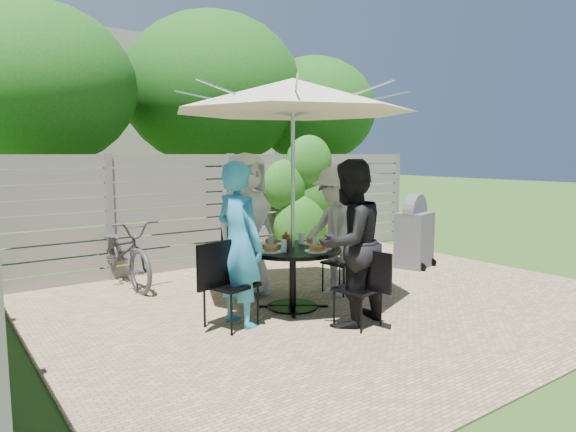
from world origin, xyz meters
TOP-DOWN VIEW (x-y plane):
  - backyard_envelope at (0.09, 10.29)m, footprint 60.00×60.00m
  - patio_table at (-0.67, 0.35)m, footprint 1.32×1.32m
  - umbrella at (-0.67, 0.35)m, footprint 3.24×3.24m
  - chair_back at (-0.85, 1.30)m, footprint 0.47×0.68m
  - person_back at (-0.82, 1.16)m, footprint 1.00×0.75m
  - chair_left at (-1.62, 0.17)m, footprint 0.73×0.57m
  - person_left at (-1.49, 0.20)m, footprint 0.53×0.71m
  - chair_front at (-0.50, -0.60)m, footprint 0.48×0.65m
  - person_front at (-0.52, -0.47)m, footprint 0.98×0.83m
  - chair_right at (0.28, 0.52)m, footprint 0.64×0.47m
  - person_right at (0.14, 0.50)m, footprint 0.81×1.19m
  - plate_back at (-0.74, 0.70)m, footprint 0.26×0.26m
  - plate_left at (-1.03, 0.28)m, footprint 0.26×0.26m
  - plate_front at (-0.61, -0.01)m, footprint 0.26×0.26m
  - plate_right at (-0.32, 0.41)m, footprint 0.26×0.26m
  - plate_extra at (-0.44, 0.08)m, footprint 0.24×0.24m
  - glass_back at (-0.82, 0.58)m, footprint 0.07×0.07m
  - glass_left at (-0.91, 0.20)m, footprint 0.07×0.07m
  - glass_front at (-0.52, 0.11)m, footprint 0.07×0.07m
  - glass_right at (-0.44, 0.50)m, footprint 0.07×0.07m
  - syrup_jug at (-0.74, 0.38)m, footprint 0.09×0.09m
  - coffee_cup at (-0.61, 0.58)m, footprint 0.08×0.08m
  - bicycle at (-1.97, 2.60)m, footprint 0.78×1.87m
  - bbq_grill at (2.24, 0.98)m, footprint 0.70×0.61m

SIDE VIEW (x-z plane):
  - chair_front at x=-0.50m, z-range -0.17..0.68m
  - chair_right at x=0.28m, z-range -0.17..0.69m
  - chair_back at x=-0.85m, z-range -0.18..0.75m
  - chair_left at x=-1.62m, z-range -0.19..0.77m
  - bicycle at x=-1.97m, z-range 0.00..0.96m
  - patio_table at x=-0.67m, z-range 0.15..0.89m
  - bbq_grill at x=2.24m, z-range -0.05..1.15m
  - plate_back at x=-0.74m, z-range 0.73..0.80m
  - plate_left at x=-1.03m, z-range 0.73..0.80m
  - plate_front at x=-0.61m, z-range 0.73..0.80m
  - plate_right at x=-0.32m, z-range 0.73..0.80m
  - plate_extra at x=-0.44m, z-range 0.73..0.80m
  - coffee_cup at x=-0.61m, z-range 0.74..0.86m
  - glass_back at x=-0.82m, z-range 0.74..0.88m
  - glass_left at x=-0.91m, z-range 0.74..0.88m
  - glass_front at x=-0.52m, z-range 0.74..0.88m
  - glass_right at x=-0.44m, z-range 0.74..0.88m
  - syrup_jug at x=-0.74m, z-range 0.74..0.90m
  - person_right at x=0.14m, z-range 0.00..1.69m
  - person_left at x=-1.49m, z-range 0.00..1.77m
  - person_front at x=-0.52m, z-range 0.00..1.79m
  - person_back at x=-0.82m, z-range 0.00..1.86m
  - umbrella at x=-0.67m, z-range 1.15..3.85m
  - backyard_envelope at x=0.09m, z-range 0.11..5.11m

